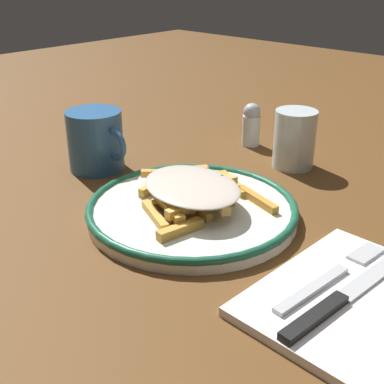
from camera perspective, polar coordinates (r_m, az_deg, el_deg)
ground_plane at (r=0.67m, az=0.00°, el=-2.75°), size 2.60×2.60×0.00m
plate at (r=0.66m, az=0.00°, el=-1.92°), size 0.28×0.28×0.02m
fries_heap at (r=0.65m, az=0.06°, el=0.07°), size 0.20×0.20×0.04m
napkin at (r=0.53m, az=17.34°, el=-11.31°), size 0.16×0.22×0.01m
fork at (r=0.55m, az=15.51°, el=-9.09°), size 0.03×0.18×0.01m
knife at (r=0.51m, az=16.33°, el=-11.51°), size 0.03×0.21×0.01m
water_glass at (r=0.82m, az=11.37°, el=5.90°), size 0.07×0.07×0.09m
coffee_mug at (r=0.81m, az=-10.77°, el=5.72°), size 0.12×0.09×0.09m
salt_shaker at (r=0.91m, az=6.69°, el=7.59°), size 0.03×0.03×0.08m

